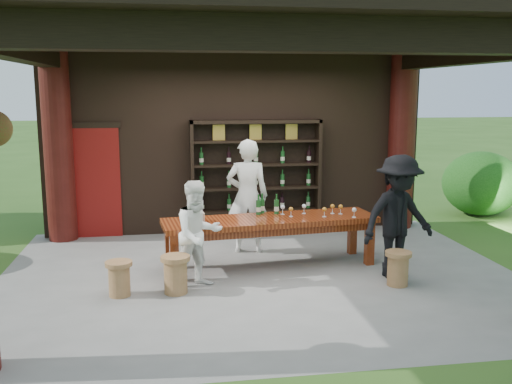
{
  "coord_description": "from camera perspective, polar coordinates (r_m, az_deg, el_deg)",
  "views": [
    {
      "loc": [
        -1.27,
        -7.75,
        2.63
      ],
      "look_at": [
        0.0,
        0.4,
        1.15
      ],
      "focal_mm": 40.0,
      "sensor_mm": 36.0,
      "label": 1
    }
  ],
  "objects": [
    {
      "name": "ground",
      "position": [
        8.29,
        0.43,
        -8.34
      ],
      "size": [
        90.0,
        90.0,
        0.0
      ],
      "primitive_type": "plane",
      "color": "#2D5119",
      "rests_on": "ground"
    },
    {
      "name": "pavilion",
      "position": [
        8.29,
        -0.12,
        6.71
      ],
      "size": [
        7.5,
        6.0,
        3.6
      ],
      "color": "slate",
      "rests_on": "ground"
    },
    {
      "name": "wine_shelf",
      "position": [
        10.45,
        -0.01,
        1.49
      ],
      "size": [
        2.39,
        0.36,
        2.1
      ],
      "color": "black",
      "rests_on": "ground"
    },
    {
      "name": "tasting_table",
      "position": [
        8.54,
        1.44,
        -3.37
      ],
      "size": [
        3.27,
        1.16,
        0.75
      ],
      "rotation": [
        0.0,
        0.0,
        0.11
      ],
      "color": "#511B0B",
      "rests_on": "ground"
    },
    {
      "name": "stool_near_left",
      "position": [
        7.59,
        -8.04,
        -8.07
      ],
      "size": [
        0.38,
        0.38,
        0.51
      ],
      "rotation": [
        0.0,
        0.0,
        0.32
      ],
      "color": "olive",
      "rests_on": "ground"
    },
    {
      "name": "stool_near_right",
      "position": [
        8.05,
        14.0,
        -7.33
      ],
      "size": [
        0.36,
        0.36,
        0.47
      ],
      "rotation": [
        0.0,
        0.0,
        -0.37
      ],
      "color": "olive",
      "rests_on": "ground"
    },
    {
      "name": "stool_far_left",
      "position": [
        7.64,
        -13.52,
        -8.33
      ],
      "size": [
        0.35,
        0.35,
        0.46
      ],
      "rotation": [
        0.0,
        0.0,
        0.25
      ],
      "color": "olive",
      "rests_on": "ground"
    },
    {
      "name": "host",
      "position": [
        9.26,
        -0.87,
        -0.42
      ],
      "size": [
        0.73,
        0.53,
        1.86
      ],
      "primitive_type": "imported",
      "rotation": [
        0.0,
        0.0,
        3.01
      ],
      "color": "white",
      "rests_on": "ground"
    },
    {
      "name": "guest_woman",
      "position": [
        7.66,
        -5.81,
        -4.25
      ],
      "size": [
        0.87,
        0.8,
        1.46
      ],
      "primitive_type": "imported",
      "rotation": [
        0.0,
        0.0,
        0.43
      ],
      "color": "white",
      "rests_on": "ground"
    },
    {
      "name": "guest_man",
      "position": [
        8.23,
        14.03,
        -2.45
      ],
      "size": [
        1.26,
        0.91,
        1.75
      ],
      "primitive_type": "imported",
      "rotation": [
        0.0,
        0.0,
        0.25
      ],
      "color": "black",
      "rests_on": "ground"
    },
    {
      "name": "table_bottles",
      "position": [
        8.76,
        0.98,
        -1.2
      ],
      "size": [
        0.36,
        0.16,
        0.31
      ],
      "color": "#194C1E",
      "rests_on": "tasting_table"
    },
    {
      "name": "table_glasses",
      "position": [
        8.73,
        6.26,
        -1.83
      ],
      "size": [
        1.08,
        0.45,
        0.15
      ],
      "color": "silver",
      "rests_on": "tasting_table"
    },
    {
      "name": "napkin_basket",
      "position": [
        8.26,
        -6.14,
        -2.54
      ],
      "size": [
        0.28,
        0.21,
        0.14
      ],
      "primitive_type": "cube",
      "rotation": [
        0.0,
        0.0,
        0.11
      ],
      "color": "#BF6672",
      "rests_on": "tasting_table"
    },
    {
      "name": "shrubs",
      "position": [
        9.88,
        14.96,
        -2.31
      ],
      "size": [
        15.86,
        7.84,
        1.36
      ],
      "color": "#194C14",
      "rests_on": "ground"
    },
    {
      "name": "trees",
      "position": [
        9.82,
        15.64,
        14.1
      ],
      "size": [
        21.55,
        9.71,
        4.8
      ],
      "color": "#3F2819",
      "rests_on": "ground"
    }
  ]
}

